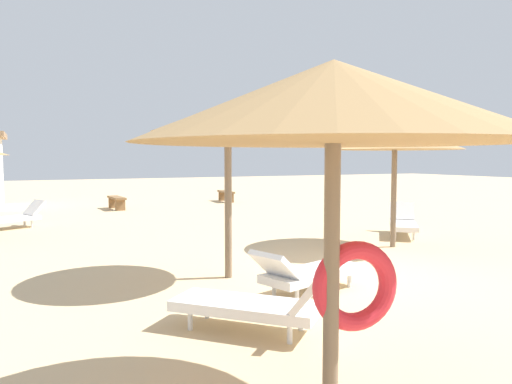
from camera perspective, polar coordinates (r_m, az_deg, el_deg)
name	(u,v)px	position (r m, az deg, el deg)	size (l,w,h in m)	color
ground_plane	(328,270)	(8.77, 8.56, -9.11)	(80.00, 80.00, 0.00)	#D1B284
parasol_2	(395,138)	(11.11, 16.14, 6.22)	(2.93, 2.93, 2.72)	#75604C
parasol_3	(334,105)	(3.59, 9.19, 10.13)	(2.94, 2.94, 2.70)	#75604C
parasol_5	(228,118)	(7.94, -3.36, 8.74)	(2.48, 2.48, 2.90)	#75604C
lounger_0	(11,217)	(15.19, -27.00, -2.70)	(1.96, 1.37, 0.77)	white
lounger_2	(403,223)	(12.98, 17.04, -3.50)	(1.68, 1.84, 0.79)	white
lounger_3	(257,304)	(5.65, 0.07, -13.09)	(1.75, 1.77, 0.81)	white
lounger_5	(307,272)	(7.18, 6.07, -9.43)	(1.99, 1.18, 0.73)	white
bench_0	(226,194)	(21.97, -3.58, -0.25)	(0.53, 1.53, 0.49)	brown
bench_1	(117,200)	(19.43, -16.19, -0.96)	(0.50, 1.52, 0.49)	brown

